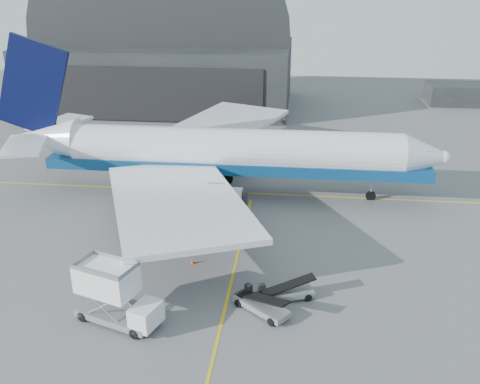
# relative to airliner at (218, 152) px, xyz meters

# --- Properties ---
(ground) EXTENTS (200.00, 200.00, 0.00)m
(ground) POSITION_rel_airliner_xyz_m (4.15, -19.68, -5.25)
(ground) COLOR #565659
(ground) RESTS_ON ground
(taxi_lines) EXTENTS (80.00, 42.12, 0.02)m
(taxi_lines) POSITION_rel_airliner_xyz_m (4.15, -7.01, -5.24)
(taxi_lines) COLOR gold
(taxi_lines) RESTS_ON ground
(hangar) EXTENTS (50.00, 28.30, 28.00)m
(hangar) POSITION_rel_airliner_xyz_m (-17.85, 45.26, 4.29)
(hangar) COLOR black
(hangar) RESTS_ON ground
(distant_bldg_a) EXTENTS (14.00, 8.00, 4.00)m
(distant_bldg_a) POSITION_rel_airliner_xyz_m (42.15, 52.32, -5.25)
(distant_bldg_a) COLOR black
(distant_bldg_a) RESTS_ON ground
(airliner) EXTENTS (53.45, 51.83, 18.76)m
(airliner) POSITION_rel_airliner_xyz_m (0.00, 0.00, 0.00)
(airliner) COLOR white
(airliner) RESTS_ON ground
(catering_truck) EXTENTS (7.23, 4.58, 4.67)m
(catering_truck) POSITION_rel_airliner_xyz_m (-3.90, -26.40, -2.89)
(catering_truck) COLOR gray
(catering_truck) RESTS_ON ground
(pushback_tug) EXTENTS (4.25, 2.85, 1.84)m
(pushback_tug) POSITION_rel_airliner_xyz_m (3.95, -10.49, -4.56)
(pushback_tug) COLOR black
(pushback_tug) RESTS_ON ground
(belt_loader_a) EXTENTS (4.95, 3.05, 1.87)m
(belt_loader_a) POSITION_rel_airliner_xyz_m (8.88, -21.86, -4.67)
(belt_loader_a) COLOR gray
(belt_loader_a) RESTS_ON ground
(belt_loader_b) EXTENTS (4.83, 4.28, 1.97)m
(belt_loader_b) POSITION_rel_airliner_xyz_m (7.03, -23.86, -4.64)
(belt_loader_b) COLOR gray
(belt_loader_b) RESTS_ON ground
(traffic_cone) EXTENTS (0.36, 0.36, 0.52)m
(traffic_cone) POSITION_rel_airliner_xyz_m (0.20, -17.08, -5.00)
(traffic_cone) COLOR #FA3607
(traffic_cone) RESTS_ON ground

